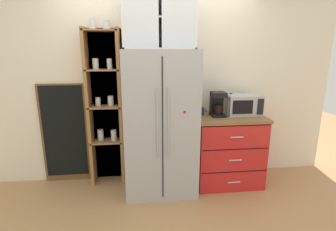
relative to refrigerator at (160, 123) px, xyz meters
The scene contains 11 objects.
ground_plane 0.88m from the refrigerator, 90.01° to the left, with size 10.59×10.59×0.00m, color tan.
wall_back_cream 0.57m from the refrigerator, 90.00° to the left, with size 4.90×0.10×2.55m, color silver.
refrigerator is the anchor object (origin of this frame).
pantry_shelf_column 0.77m from the refrigerator, 156.77° to the left, with size 0.48×0.28×2.11m.
counter_cabinet 0.99m from the refrigerator, ahead, with size 0.88×0.64×0.93m.
microwave 1.11m from the refrigerator, ahead, with size 0.44×0.33×0.26m.
coffee_maker 0.77m from the refrigerator, ahead, with size 0.17×0.20×0.31m.
mug_navy 0.57m from the refrigerator, 13.30° to the left, with size 0.12×0.08×0.10m.
bottle_clear 0.92m from the refrigerator, ahead, with size 0.07×0.07×0.30m.
upper_cabinet 1.22m from the refrigerator, 90.00° to the left, with size 0.83×0.32×0.69m.
chalkboard_menu 1.31m from the refrigerator, 164.97° to the left, with size 0.60×0.04×1.34m.
Camera 1 is at (-0.24, -3.00, 1.71)m, focal length 26.87 mm.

